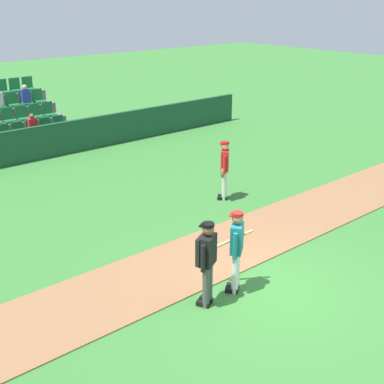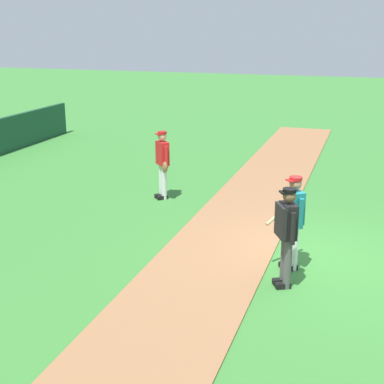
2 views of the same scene
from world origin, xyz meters
TOP-DOWN VIEW (x-y plane):
  - ground_plane at (0.00, 0.00)m, footprint 80.00×80.00m
  - infield_dirt_path at (0.00, 1.93)m, footprint 28.00×2.16m
  - dugout_fence at (0.00, 11.39)m, footprint 20.00×0.16m
  - stadium_bleachers at (0.00, 13.69)m, footprint 4.45×3.80m
  - batter_teal_jersey at (-0.52, 0.44)m, footprint 0.72×0.70m
  - umpire_home_plate at (-1.30, 0.44)m, footprint 0.54×0.44m
  - runner_red_jersey at (2.76, 4.23)m, footprint 0.57×0.50m

SIDE VIEW (x-z plane):
  - ground_plane at x=0.00m, z-range 0.00..0.00m
  - infield_dirt_path at x=0.00m, z-range 0.00..0.03m
  - dugout_fence at x=0.00m, z-range 0.00..1.24m
  - stadium_bleachers at x=0.00m, z-range -0.49..1.96m
  - runner_red_jersey at x=2.76m, z-range 0.08..1.84m
  - batter_teal_jersey at x=-0.52m, z-range 0.09..1.85m
  - umpire_home_plate at x=-1.30m, z-range 0.12..1.88m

